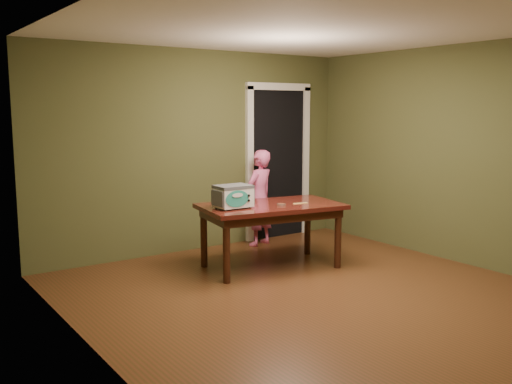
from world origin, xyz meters
The scene contains 8 objects.
floor centered at (0.00, 0.00, 0.00)m, with size 5.00×5.00×0.00m, color #592C19.
room_shell centered at (0.00, 0.00, 1.71)m, with size 4.52×5.02×2.61m.
doorway centered at (1.30, 2.78, 1.06)m, with size 1.10×0.66×2.25m.
dining_table centered at (0.24, 1.22, 0.65)m, with size 1.73×1.16×0.75m.
toy_oven centered at (-0.25, 1.25, 0.89)m, with size 0.42×0.29×0.26m.
baking_pan centered at (0.29, 1.08, 0.76)m, with size 0.10×0.10×0.02m.
spatula centered at (0.55, 1.06, 0.75)m, with size 0.18×0.03×0.01m, color #FCD56D.
child centered at (0.78, 2.20, 0.65)m, with size 0.47×0.31×1.30m, color pink.
Camera 1 is at (-3.61, -4.01, 1.85)m, focal length 40.00 mm.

